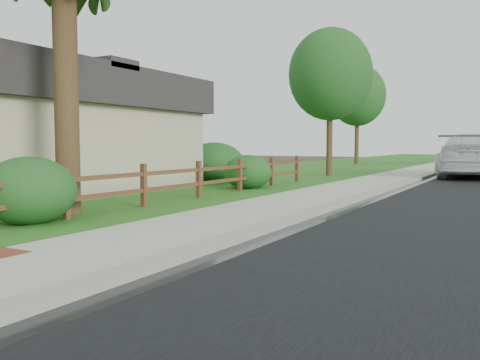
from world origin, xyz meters
The scene contains 15 objects.
ground centered at (0.00, 0.00, 0.00)m, with size 120.00×120.00×0.00m, color #32281B.
curb centered at (0.40, 35.00, 0.06)m, with size 0.40×90.00×0.12m, color gray.
wet_gutter centered at (0.75, 35.00, 0.02)m, with size 0.50×90.00×0.00m, color black.
sidewalk centered at (-0.90, 35.00, 0.05)m, with size 2.20×90.00×0.10m, color #9D9989.
grass_strip centered at (-2.80, 35.00, 0.03)m, with size 1.60×90.00×0.06m, color #195819.
lawn_near centered at (-8.00, 35.00, 0.02)m, with size 9.00×90.00×0.04m, color #195819.
ranch_fence centered at (-3.60, 6.40, 0.62)m, with size 0.12×16.92×1.10m.
house centered at (-11.00, 7.00, 2.08)m, with size 10.60×9.60×4.05m.
white_suv centered at (2.36, 21.84, 1.04)m, with size 2.84×7.00×2.03m, color white.
boulder centered at (-5.89, 3.40, 0.36)m, with size 1.08×0.81×0.72m, color brown.
shrub_a centered at (-3.90, 2.17, 0.67)m, with size 1.78×1.78×1.34m, color #1F4418.
shrub_c centered at (-3.90, 11.12, 0.60)m, with size 1.67×1.67×1.20m, color #1F4418.
shrub_d centered at (-6.50, 13.08, 0.83)m, with size 2.43×2.43×1.65m, color #1F4418.
tree_near_left centered at (-3.90, 19.63, 4.96)m, with size 4.07×4.07×7.22m.
tree_mid_left centered at (-7.00, 35.10, 5.39)m, with size 4.37×4.37×7.81m.
Camera 1 is at (4.39, -4.38, 1.56)m, focal length 38.00 mm.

